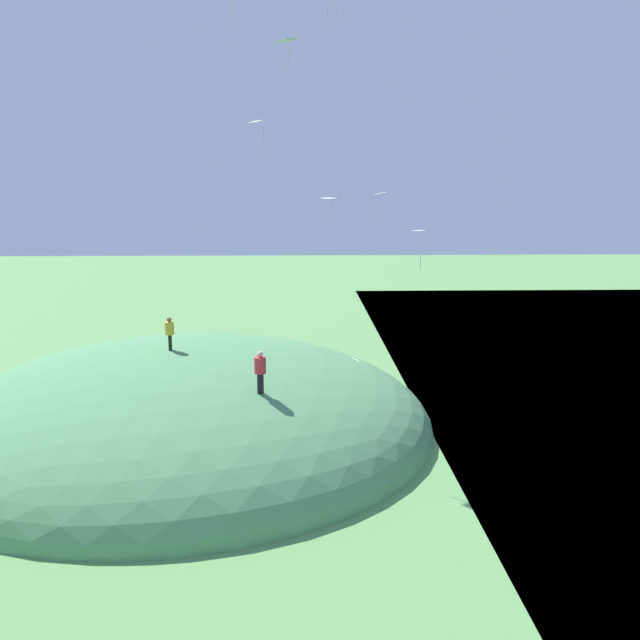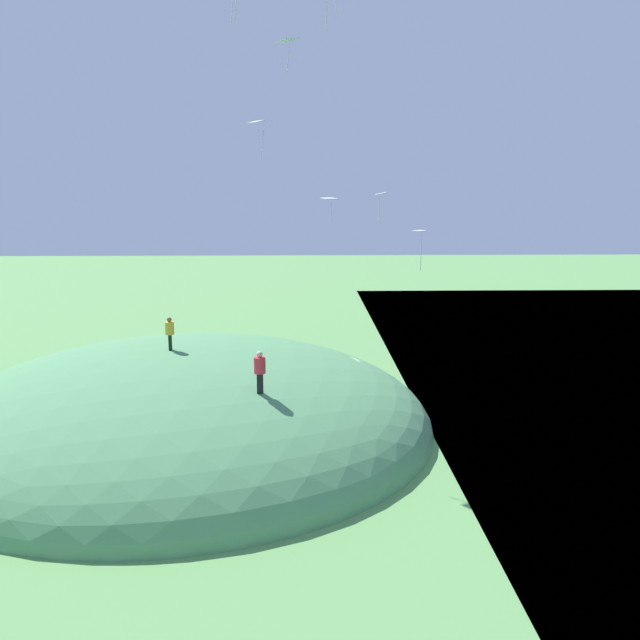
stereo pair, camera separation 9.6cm
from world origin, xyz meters
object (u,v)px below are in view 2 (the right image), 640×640
at_px(person_with_child, 170,330).
at_px(kite_2, 329,200).
at_px(kite_6, 287,41).
at_px(person_on_hilltop, 260,367).
at_px(kite_5, 420,234).
at_px(kite_1, 257,125).
at_px(kite_4, 381,195).

height_order(person_with_child, kite_2, kite_2).
distance_m(person_with_child, kite_6, 14.33).
bearing_deg(kite_6, kite_2, 177.59).
bearing_deg(kite_2, person_on_hilltop, 63.98).
relative_size(person_with_child, kite_6, 1.08).
distance_m(person_with_child, kite_2, 9.76).
height_order(kite_5, kite_6, kite_6).
height_order(person_on_hilltop, kite_6, kite_6).
distance_m(kite_1, kite_5, 11.06).
height_order(person_on_hilltop, kite_5, kite_5).
bearing_deg(kite_5, person_with_child, 22.24).
xyz_separation_m(kite_2, kite_5, (-5.07, -3.86, -1.90)).
relative_size(kite_2, kite_5, 0.52).
xyz_separation_m(person_on_hilltop, kite_1, (0.28, -5.07, 9.84)).
xyz_separation_m(kite_2, kite_4, (-2.47, -0.07, 0.20)).
bearing_deg(kite_5, kite_6, 28.32).
bearing_deg(person_with_child, person_on_hilltop, 43.42).
bearing_deg(person_on_hilltop, kite_2, 58.48).
bearing_deg(kite_4, kite_5, -124.41).
xyz_separation_m(person_on_hilltop, kite_6, (-1.08, -6.27, 13.61)).
relative_size(kite_5, kite_6, 1.48).
bearing_deg(kite_6, person_on_hilltop, 80.24).
xyz_separation_m(person_with_child, kite_2, (-7.58, -1.31, 6.01)).
relative_size(person_with_child, kite_5, 0.73).
height_order(person_with_child, kite_6, kite_6).
relative_size(kite_1, kite_6, 1.17).
distance_m(person_on_hilltop, kite_5, 13.71).
bearing_deg(kite_2, kite_6, -2.41).
distance_m(kite_1, kite_6, 4.18).
distance_m(person_on_hilltop, kite_1, 11.08).
bearing_deg(person_with_child, kite_5, 112.65).
xyz_separation_m(person_with_child, person_on_hilltop, (-4.55, 4.88, -0.51)).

